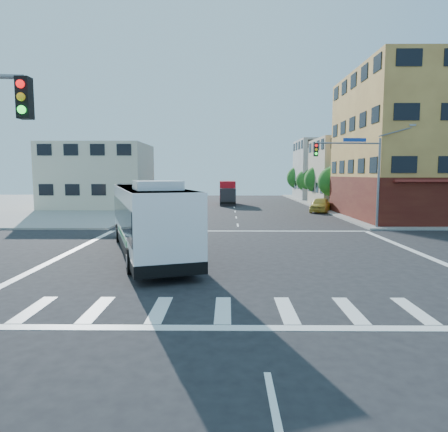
{
  "coord_description": "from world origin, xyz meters",
  "views": [
    {
      "loc": [
        -0.86,
        -20.19,
        4.26
      ],
      "look_at": [
        -1.08,
        4.51,
        1.67
      ],
      "focal_mm": 32.0,
      "sensor_mm": 36.0,
      "label": 1
    }
  ],
  "objects": [
    {
      "name": "street_tree_a",
      "position": [
        11.9,
        27.92,
        3.59
      ],
      "size": [
        3.6,
        3.6,
        5.53
      ],
      "color": "#3A2215",
      "rests_on": "ground"
    },
    {
      "name": "corner_building_ne",
      "position": [
        19.99,
        18.48,
        5.89
      ],
      "size": [
        18.1,
        15.44,
        14.0
      ],
      "color": "gold",
      "rests_on": "ground"
    },
    {
      "name": "transit_bus",
      "position": [
        -5.09,
        0.95,
        1.94
      ],
      "size": [
        6.95,
        13.59,
        3.96
      ],
      "rotation": [
        0.0,
        0.0,
        0.32
      ],
      "color": "black",
      "rests_on": "ground"
    },
    {
      "name": "street_tree_c",
      "position": [
        11.9,
        43.92,
        3.46
      ],
      "size": [
        3.4,
        3.4,
        5.29
      ],
      "color": "#3A2215",
      "rests_on": "ground"
    },
    {
      "name": "signal_mast_ne",
      "position": [
        9.08,
        10.62,
        4.98
      ],
      "size": [
        7.91,
        1.13,
        8.07
      ],
      "color": "slate",
      "rests_on": "ground"
    },
    {
      "name": "ground",
      "position": [
        0.0,
        0.0,
        0.0
      ],
      "size": [
        120.0,
        120.0,
        0.0
      ],
      "primitive_type": "plane",
      "color": "black",
      "rests_on": "ground"
    },
    {
      "name": "building_east_near",
      "position": [
        16.98,
        33.98,
        4.51
      ],
      "size": [
        12.06,
        10.06,
        9.0
      ],
      "color": "tan",
      "rests_on": "ground"
    },
    {
      "name": "building_east_far",
      "position": [
        16.98,
        47.98,
        5.01
      ],
      "size": [
        12.06,
        10.06,
        10.0
      ],
      "color": "#ADADA7",
      "rests_on": "ground"
    },
    {
      "name": "street_tree_b",
      "position": [
        11.9,
        35.92,
        3.75
      ],
      "size": [
        3.8,
        3.8,
        5.79
      ],
      "color": "#3A2215",
      "rests_on": "ground"
    },
    {
      "name": "street_tree_d",
      "position": [
        11.9,
        51.92,
        3.88
      ],
      "size": [
        4.0,
        4.0,
        6.03
      ],
      "color": "#3A2215",
      "rests_on": "ground"
    },
    {
      "name": "box_truck",
      "position": [
        -0.87,
        35.89,
        1.59
      ],
      "size": [
        2.29,
        7.3,
        3.27
      ],
      "rotation": [
        0.0,
        0.0,
        0.02
      ],
      "color": "black",
      "rests_on": "ground"
    },
    {
      "name": "parked_car",
      "position": [
        9.62,
        24.83,
        0.82
      ],
      "size": [
        3.48,
        5.17,
        1.64
      ],
      "primitive_type": "imported",
      "rotation": [
        0.0,
        0.0,
        -0.36
      ],
      "color": "gold",
      "rests_on": "ground"
    },
    {
      "name": "building_west",
      "position": [
        -17.02,
        29.98,
        4.01
      ],
      "size": [
        12.06,
        10.06,
        8.0
      ],
      "color": "beige",
      "rests_on": "ground"
    }
  ]
}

